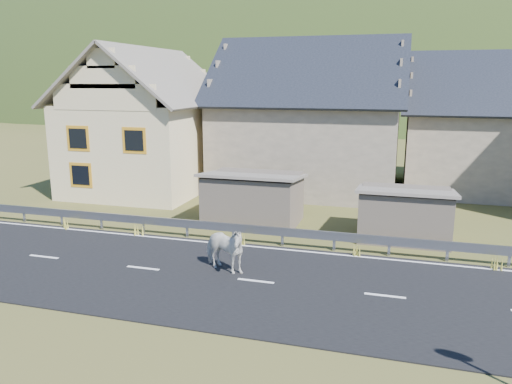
% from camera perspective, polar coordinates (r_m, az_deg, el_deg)
% --- Properties ---
extents(ground, '(160.00, 160.00, 0.00)m').
position_cam_1_polar(ground, '(16.15, -0.03, -10.27)').
color(ground, '#3D431C').
rests_on(ground, ground).
extents(road, '(60.00, 7.00, 0.04)m').
position_cam_1_polar(road, '(16.14, -0.03, -10.20)').
color(road, black).
rests_on(road, ground).
extents(lane_markings, '(60.00, 6.60, 0.01)m').
position_cam_1_polar(lane_markings, '(16.13, -0.03, -10.12)').
color(lane_markings, silver).
rests_on(lane_markings, road).
extents(guardrail, '(28.10, 0.09, 0.75)m').
position_cam_1_polar(guardrail, '(19.31, 3.04, -4.62)').
color(guardrail, '#93969B').
rests_on(guardrail, ground).
extents(shed_left, '(4.30, 3.30, 2.40)m').
position_cam_1_polar(shed_left, '(22.29, -0.30, -0.81)').
color(shed_left, brown).
rests_on(shed_left, ground).
extents(shed_right, '(3.80, 2.90, 2.20)m').
position_cam_1_polar(shed_right, '(20.96, 16.61, -2.50)').
color(shed_right, brown).
rests_on(shed_right, ground).
extents(house_cream, '(7.80, 9.80, 8.30)m').
position_cam_1_polar(house_cream, '(29.91, -12.24, 8.67)').
color(house_cream, beige).
rests_on(house_cream, ground).
extents(house_stone_a, '(10.80, 9.80, 8.90)m').
position_cam_1_polar(house_stone_a, '(29.78, 6.29, 9.40)').
color(house_stone_a, gray).
rests_on(house_stone_a, ground).
extents(house_stone_b, '(9.80, 8.80, 8.10)m').
position_cam_1_polar(house_stone_b, '(31.72, 25.19, 7.76)').
color(house_stone_b, gray).
rests_on(house_stone_b, ground).
extents(mountain, '(440.00, 280.00, 260.00)m').
position_cam_1_polar(mountain, '(196.05, 16.34, 4.45)').
color(mountain, '#253B17').
rests_on(mountain, ground).
extents(conifer_patch, '(76.00, 50.00, 28.00)m').
position_cam_1_polar(conifer_patch, '(137.64, -9.48, 12.38)').
color(conifer_patch, black).
rests_on(conifer_patch, ground).
extents(horse, '(1.52, 2.07, 1.59)m').
position_cam_1_polar(horse, '(16.68, -3.74, -6.45)').
color(horse, silver).
rests_on(horse, road).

